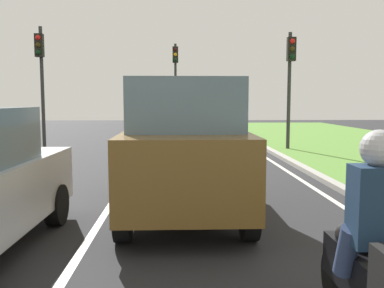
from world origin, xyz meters
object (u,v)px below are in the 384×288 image
(motorcycle, at_px, (376,287))
(rider_person, at_px, (377,204))
(traffic_light_near_right, at_px, (290,70))
(traffic_light_overhead_left, at_px, (41,67))
(traffic_light_far_median, at_px, (175,73))
(car_suv_ahead, at_px, (184,146))

(motorcycle, height_order, rider_person, rider_person)
(traffic_light_near_right, distance_m, traffic_light_overhead_left, 9.81)
(motorcycle, distance_m, rider_person, 0.62)
(traffic_light_far_median, bearing_deg, motorcycle, -85.92)
(traffic_light_near_right, height_order, traffic_light_far_median, traffic_light_far_median)
(car_suv_ahead, distance_m, traffic_light_far_median, 17.36)
(car_suv_ahead, bearing_deg, traffic_light_far_median, 90.61)
(car_suv_ahead, relative_size, traffic_light_overhead_left, 0.92)
(motorcycle, relative_size, traffic_light_far_median, 0.37)
(motorcycle, relative_size, traffic_light_overhead_left, 0.39)
(rider_person, height_order, traffic_light_far_median, traffic_light_far_median)
(traffic_light_overhead_left, bearing_deg, motorcycle, -64.25)
(car_suv_ahead, bearing_deg, motorcycle, -72.54)
(motorcycle, relative_size, traffic_light_near_right, 0.42)
(car_suv_ahead, bearing_deg, traffic_light_near_right, 64.94)
(motorcycle, distance_m, traffic_light_near_right, 13.95)
(traffic_light_overhead_left, height_order, traffic_light_far_median, traffic_light_far_median)
(car_suv_ahead, height_order, traffic_light_near_right, traffic_light_near_right)
(traffic_light_overhead_left, distance_m, traffic_light_far_median, 9.01)
(traffic_light_overhead_left, bearing_deg, traffic_light_far_median, 53.76)
(rider_person, distance_m, traffic_light_far_median, 21.60)
(traffic_light_near_right, height_order, traffic_light_overhead_left, traffic_light_overhead_left)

